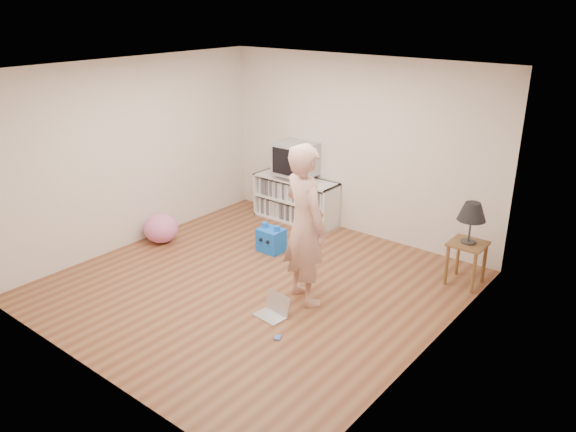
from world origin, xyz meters
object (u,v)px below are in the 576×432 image
(crt_tv, at_px, (296,159))
(person, at_px, (305,225))
(dvd_deck, at_px, (296,176))
(laptop, at_px, (274,310))
(plush_blue, at_px, (271,240))
(table_lamp, at_px, (472,213))
(plush_pink, at_px, (161,228))
(media_unit, at_px, (297,199))
(side_table, at_px, (467,253))

(crt_tv, relative_size, person, 0.32)
(dvd_deck, bearing_deg, laptop, -57.05)
(person, distance_m, plush_blue, 1.61)
(person, bearing_deg, table_lamp, -108.34)
(dvd_deck, xyz_separation_m, plush_blue, (0.44, -1.13, -0.56))
(person, height_order, plush_pink, person)
(dvd_deck, relative_size, laptop, 1.20)
(laptop, bearing_deg, plush_blue, 137.55)
(media_unit, height_order, plush_pink, media_unit)
(side_table, distance_m, plush_pink, 4.22)
(person, distance_m, laptop, 1.01)
(laptop, bearing_deg, side_table, 62.67)
(dvd_deck, bearing_deg, crt_tv, -90.00)
(side_table, bearing_deg, laptop, -123.61)
(side_table, height_order, person, person)
(table_lamp, distance_m, plush_blue, 2.72)
(side_table, xyz_separation_m, table_lamp, (0.00, 0.00, 0.53))
(media_unit, height_order, dvd_deck, dvd_deck)
(dvd_deck, distance_m, plush_blue, 1.34)
(plush_blue, xyz_separation_m, plush_pink, (-1.45, -0.75, 0.04))
(table_lamp, xyz_separation_m, plush_blue, (-2.49, -0.76, -0.77))
(crt_tv, height_order, laptop, crt_tv)
(crt_tv, xyz_separation_m, person, (1.61, -1.91, -0.08))
(plush_pink, bearing_deg, crt_tv, 61.70)
(person, bearing_deg, side_table, -108.34)
(crt_tv, height_order, side_table, crt_tv)
(dvd_deck, height_order, plush_blue, dvd_deck)
(person, relative_size, plush_blue, 4.69)
(media_unit, distance_m, person, 2.59)
(dvd_deck, height_order, crt_tv, crt_tv)
(media_unit, xyz_separation_m, person, (1.61, -1.93, 0.59))
(side_table, xyz_separation_m, laptop, (-1.36, -2.05, -0.35))
(crt_tv, relative_size, plush_pink, 1.21)
(plush_blue, bearing_deg, side_table, 17.75)
(side_table, bearing_deg, crt_tv, 172.87)
(plush_blue, bearing_deg, laptop, -48.00)
(laptop, distance_m, plush_blue, 1.71)
(table_lamp, distance_m, plush_pink, 4.28)
(crt_tv, distance_m, plush_pink, 2.28)
(plush_blue, bearing_deg, crt_tv, 111.98)
(table_lamp, bearing_deg, media_unit, 172.50)
(person, xyz_separation_m, laptop, (-0.05, -0.50, -0.88))
(table_lamp, xyz_separation_m, plush_pink, (-3.94, -1.51, -0.73))
(table_lamp, xyz_separation_m, person, (-1.32, -1.55, -0.00))
(media_unit, distance_m, plush_pink, 2.15)
(media_unit, xyz_separation_m, table_lamp, (2.93, -0.39, 0.59))
(person, bearing_deg, media_unit, -28.13)
(dvd_deck, bearing_deg, plush_pink, -118.25)
(person, distance_m, plush_pink, 2.72)
(side_table, xyz_separation_m, plush_blue, (-2.49, -0.76, -0.25))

